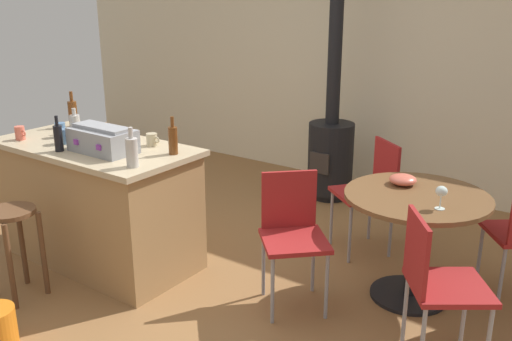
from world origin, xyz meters
TOP-DOWN VIEW (x-y plane):
  - ground_plane at (0.00, 0.00)m, footprint 8.80×8.80m
  - back_wall at (0.00, 2.83)m, footprint 8.00×0.10m
  - kitchen_island at (-0.76, -0.02)m, footprint 1.55×0.77m
  - wooden_stool at (-0.77, -0.70)m, footprint 0.32×0.32m
  - dining_table at (1.36, 0.80)m, footprint 0.92×0.92m
  - folding_chair_near at (0.82, 1.31)m, footprint 0.56×0.56m
  - folding_chair_far at (0.75, 0.30)m, footprint 0.57×0.57m
  - folding_chair_left at (1.71, 0.19)m, footprint 0.56×0.56m
  - wood_stove at (0.01, 2.19)m, footprint 0.44×0.45m
  - toolbox at (-0.54, -0.10)m, footprint 0.46×0.27m
  - bottle_0 at (-0.11, 0.14)m, footprint 0.06×0.06m
  - bottle_1 at (-0.80, -0.26)m, footprint 0.06×0.06m
  - bottle_2 at (-1.14, 0.13)m, footprint 0.08×0.08m
  - bottle_3 at (-1.33, 0.26)m, footprint 0.07×0.07m
  - bottle_4 at (-0.12, -0.22)m, footprint 0.08×0.08m
  - cup_0 at (-0.95, -0.12)m, footprint 0.12×0.09m
  - cup_1 at (-0.92, 0.06)m, footprint 0.11×0.08m
  - cup_2 at (-1.30, -0.24)m, footprint 0.11×0.07m
  - cup_3 at (-0.39, 0.21)m, footprint 0.11×0.08m
  - cup_4 at (-1.12, -0.02)m, footprint 0.11×0.08m
  - wine_glass at (1.56, 0.64)m, footprint 0.07×0.07m
  - serving_bowl at (1.21, 0.93)m, footprint 0.18×0.18m

SIDE VIEW (x-z plane):
  - ground_plane at x=0.00m, z-range 0.00..0.00m
  - wooden_stool at x=-0.77m, z-range 0.14..0.76m
  - kitchen_island at x=-0.76m, z-range 0.00..0.91m
  - folding_chair_far at x=0.75m, z-range 0.08..0.94m
  - folding_chair_left at x=1.71m, z-range 0.08..0.95m
  - folding_chair_near at x=0.82m, z-range 0.08..0.96m
  - wood_stove at x=0.01m, z-range -0.58..1.68m
  - dining_table at x=1.36m, z-range 0.19..0.92m
  - serving_bowl at x=1.21m, z-range 0.73..0.80m
  - wine_glass at x=1.56m, z-range 0.77..0.91m
  - cup_3 at x=-0.39m, z-range 0.91..1.00m
  - cup_1 at x=-0.92m, z-range 0.91..1.00m
  - cup_2 at x=-1.30m, z-range 0.91..1.01m
  - cup_0 at x=-0.95m, z-range 0.91..1.02m
  - cup_4 at x=-1.12m, z-range 0.91..1.02m
  - bottle_2 at x=-1.14m, z-range 0.88..1.08m
  - toolbox at x=-0.54m, z-range 0.90..1.09m
  - bottle_1 at x=-0.80m, z-range 0.88..1.13m
  - bottle_4 at x=-0.12m, z-range 0.88..1.13m
  - bottle_0 at x=-0.11m, z-range 0.88..1.14m
  - bottle_3 at x=-1.33m, z-range 0.87..1.16m
  - back_wall at x=0.00m, z-range 0.00..2.70m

